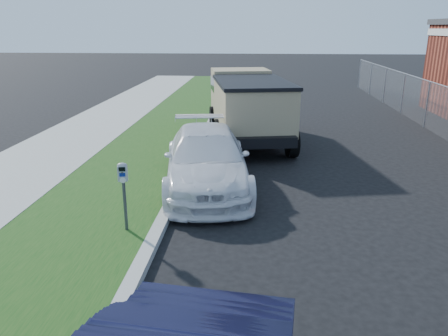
{
  "coord_description": "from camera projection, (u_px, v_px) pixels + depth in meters",
  "views": [
    {
      "loc": [
        -0.77,
        -7.7,
        3.83
      ],
      "look_at": [
        -1.4,
        1.0,
        1.0
      ],
      "focal_mm": 35.0,
      "sensor_mm": 36.0,
      "label": 1
    }
  ],
  "objects": [
    {
      "name": "dump_truck",
      "position": [
        247.0,
        103.0,
        15.23
      ],
      "size": [
        3.2,
        6.14,
        2.29
      ],
      "rotation": [
        0.0,
        0.0,
        0.18
      ],
      "color": "black",
      "rests_on": "ground"
    },
    {
      "name": "ground",
      "position": [
        292.0,
        235.0,
        8.43
      ],
      "size": [
        120.0,
        120.0,
        0.0
      ],
      "primitive_type": "plane",
      "color": "black",
      "rests_on": "ground"
    },
    {
      "name": "parking_meter",
      "position": [
        123.0,
        182.0,
        8.06
      ],
      "size": [
        0.2,
        0.15,
        1.34
      ],
      "rotation": [
        0.0,
        0.0,
        0.18
      ],
      "color": "#3F4247",
      "rests_on": "ground"
    },
    {
      "name": "streetside",
      "position": [
        58.0,
        188.0,
        10.69
      ],
      "size": [
        6.12,
        50.0,
        0.15
      ],
      "color": "gray",
      "rests_on": "ground"
    },
    {
      "name": "white_wagon",
      "position": [
        207.0,
        159.0,
        10.82
      ],
      "size": [
        2.67,
        5.15,
        1.43
      ],
      "primitive_type": "imported",
      "rotation": [
        0.0,
        0.0,
        0.14
      ],
      "color": "white",
      "rests_on": "ground"
    }
  ]
}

